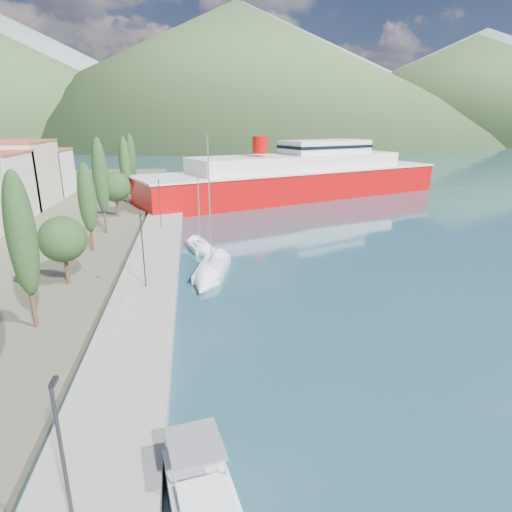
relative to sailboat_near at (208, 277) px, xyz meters
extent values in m
plane|color=#224858|center=(3.79, 101.79, -0.33)|extent=(1400.00, 1400.00, 0.00)
cube|color=gray|center=(-5.21, 7.79, 0.07)|extent=(5.00, 88.00, 0.80)
cone|color=slate|center=(83.79, 661.79, 89.67)|extent=(760.00, 760.00, 180.00)
cone|color=slate|center=(423.79, 581.79, 69.67)|extent=(640.00, 640.00, 140.00)
cone|color=#3C572E|center=(43.79, 381.79, 57.17)|extent=(480.00, 480.00, 115.00)
cone|color=#3C572E|center=(263.79, 361.79, 44.67)|extent=(420.00, 420.00, 90.00)
cube|color=beige|center=(-28.21, 36.79, 5.37)|extent=(9.00, 13.00, 10.00)
cube|color=#9E5138|center=(-28.21, 36.79, 10.52)|extent=(9.20, 13.20, 0.30)
cube|color=white|center=(-28.21, 47.79, 4.37)|extent=(9.00, 10.00, 8.00)
cube|color=#9E5138|center=(-28.21, 47.79, 8.52)|extent=(9.20, 10.20, 0.30)
cylinder|color=#47301E|center=(-11.81, -8.85, 1.52)|extent=(0.30, 0.30, 2.30)
ellipsoid|color=#233E1C|center=(-11.81, -8.85, 6.76)|extent=(1.80, 1.80, 8.17)
cylinder|color=#47301E|center=(-11.81, -0.79, 1.57)|extent=(0.36, 0.36, 2.39)
sphere|color=#233E1C|center=(-11.81, -0.79, 4.29)|extent=(3.82, 3.82, 3.82)
cylinder|color=#47301E|center=(-11.81, 9.05, 1.39)|extent=(0.30, 0.30, 2.04)
ellipsoid|color=#233E1C|center=(-11.81, 9.05, 6.03)|extent=(1.80, 1.80, 7.24)
cylinder|color=#47301E|center=(-11.81, 16.74, 1.63)|extent=(0.30, 0.30, 2.52)
ellipsoid|color=#233E1C|center=(-11.81, 16.74, 7.37)|extent=(1.80, 1.80, 8.95)
cylinder|color=#47301E|center=(-11.81, 26.10, 1.70)|extent=(0.36, 0.36, 2.65)
sphere|color=#233E1C|center=(-11.81, 26.10, 4.71)|extent=(4.23, 4.23, 4.23)
cylinder|color=#47301E|center=(-11.81, 36.84, 1.57)|extent=(0.30, 0.30, 2.40)
ellipsoid|color=#233E1C|center=(-11.81, 36.84, 7.03)|extent=(1.80, 1.80, 8.52)
cylinder|color=#47301E|center=(-11.81, 44.74, 1.59)|extent=(0.30, 0.30, 2.44)
ellipsoid|color=#233E1C|center=(-11.81, 44.74, 7.14)|extent=(1.80, 1.80, 8.65)
cylinder|color=#2D2D33|center=(-5.21, -25.70, 3.47)|extent=(0.12, 0.12, 6.00)
cube|color=#2D2D33|center=(-5.21, -25.45, 6.47)|extent=(0.15, 0.50, 0.12)
cylinder|color=#2D2D33|center=(-5.21, -2.76, 3.47)|extent=(0.12, 0.12, 6.00)
cube|color=#2D2D33|center=(-5.21, -2.51, 6.47)|extent=(0.15, 0.50, 0.12)
cylinder|color=#2D2D33|center=(-5.21, 18.22, 3.47)|extent=(0.12, 0.12, 6.00)
cube|color=#2D2D33|center=(-5.21, 18.47, 6.47)|extent=(0.15, 0.50, 0.12)
cube|color=silver|center=(-1.12, -24.74, 0.33)|extent=(3.26, 6.09, 0.97)
cube|color=silver|center=(-0.99, -25.44, 0.95)|extent=(2.29, 3.09, 0.35)
cube|color=slate|center=(-1.39, -23.22, 1.92)|extent=(2.40, 2.71, 0.09)
cube|color=silver|center=(0.54, 2.27, -0.06)|extent=(4.06, 7.34, 0.98)
cube|color=silver|center=(0.43, 1.82, 0.60)|extent=(2.11, 3.05, 0.38)
cylinder|color=silver|center=(0.43, 1.82, 6.43)|extent=(0.12, 0.12, 12.00)
cone|color=silver|center=(-0.49, -2.06, -0.06)|extent=(3.19, 3.74, 2.51)
cube|color=silver|center=(-0.50, 10.12, -0.11)|extent=(3.07, 5.02, 0.80)
cube|color=silver|center=(-0.43, 9.82, 0.43)|extent=(1.63, 2.10, 0.31)
cylinder|color=silver|center=(-0.43, 9.82, 4.30)|extent=(0.12, 0.12, 8.01)
cone|color=silver|center=(0.19, 7.21, -0.11)|extent=(2.50, 2.60, 2.05)
cube|color=#AA0506|center=(18.69, 42.40, 1.94)|extent=(60.25, 33.48, 5.78)
cube|color=silver|center=(18.69, 42.40, 4.83)|extent=(60.78, 33.98, 0.31)
cube|color=silver|center=(18.69, 42.40, 6.07)|extent=(42.21, 24.71, 3.10)
cube|color=silver|center=(24.45, 44.67, 8.86)|extent=(18.41, 13.29, 2.48)
cylinder|color=#AA0506|center=(11.01, 39.37, 9.58)|extent=(2.68, 2.68, 2.89)
camera|label=1|loc=(-1.05, -36.70, 13.56)|focal=30.00mm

